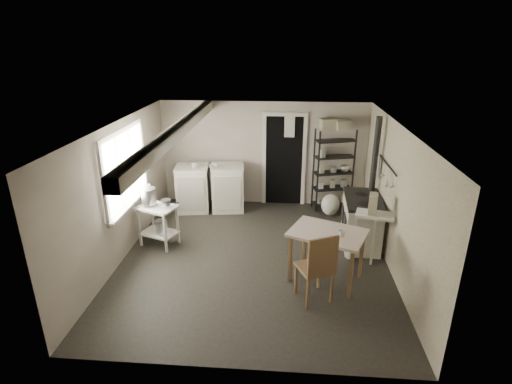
# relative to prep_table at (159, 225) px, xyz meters

# --- Properties ---
(floor) EXTENTS (5.00, 5.00, 0.00)m
(floor) POSITION_rel_prep_table_xyz_m (1.77, -0.34, -0.40)
(floor) COLOR black
(floor) RESTS_ON ground
(ceiling) EXTENTS (5.00, 5.00, 0.00)m
(ceiling) POSITION_rel_prep_table_xyz_m (1.77, -0.34, 1.90)
(ceiling) COLOR beige
(ceiling) RESTS_ON wall_back
(wall_back) EXTENTS (4.50, 0.02, 2.30)m
(wall_back) POSITION_rel_prep_table_xyz_m (1.77, 2.16, 0.75)
(wall_back) COLOR #B1A597
(wall_back) RESTS_ON ground
(wall_front) EXTENTS (4.50, 0.02, 2.30)m
(wall_front) POSITION_rel_prep_table_xyz_m (1.77, -2.84, 0.75)
(wall_front) COLOR #B1A597
(wall_front) RESTS_ON ground
(wall_left) EXTENTS (0.02, 5.00, 2.30)m
(wall_left) POSITION_rel_prep_table_xyz_m (-0.48, -0.34, 0.75)
(wall_left) COLOR #B1A597
(wall_left) RESTS_ON ground
(wall_right) EXTENTS (0.02, 5.00, 2.30)m
(wall_right) POSITION_rel_prep_table_xyz_m (4.02, -0.34, 0.75)
(wall_right) COLOR #B1A597
(wall_right) RESTS_ON ground
(window) EXTENTS (0.12, 1.76, 1.28)m
(window) POSITION_rel_prep_table_xyz_m (-0.45, -0.14, 1.10)
(window) COLOR silver
(window) RESTS_ON wall_left
(doorway) EXTENTS (0.96, 0.10, 2.08)m
(doorway) POSITION_rel_prep_table_xyz_m (2.22, 2.13, 0.60)
(doorway) COLOR silver
(doorway) RESTS_ON ground
(ceiling_beam) EXTENTS (0.18, 5.00, 0.18)m
(ceiling_beam) POSITION_rel_prep_table_xyz_m (0.57, -0.34, 1.80)
(ceiling_beam) COLOR silver
(ceiling_beam) RESTS_ON ceiling
(wallpaper_panel) EXTENTS (0.01, 5.00, 2.30)m
(wallpaper_panel) POSITION_rel_prep_table_xyz_m (4.01, -0.34, 0.75)
(wallpaper_panel) COLOR #BCB499
(wallpaper_panel) RESTS_ON wall_right
(utensil_rail) EXTENTS (0.06, 1.20, 0.44)m
(utensil_rail) POSITION_rel_prep_table_xyz_m (3.96, 0.26, 1.15)
(utensil_rail) COLOR #BBBBBD
(utensil_rail) RESTS_ON wall_right
(prep_table) EXTENTS (0.78, 0.67, 0.75)m
(prep_table) POSITION_rel_prep_table_xyz_m (0.00, 0.00, 0.00)
(prep_table) COLOR silver
(prep_table) RESTS_ON ground
(stockpot) EXTENTS (0.34, 0.34, 0.28)m
(stockpot) POSITION_rel_prep_table_xyz_m (-0.14, 0.03, 0.54)
(stockpot) COLOR #BBBBBD
(stockpot) RESTS_ON prep_table
(saucepan) EXTENTS (0.22, 0.22, 0.10)m
(saucepan) POSITION_rel_prep_table_xyz_m (0.17, -0.02, 0.45)
(saucepan) COLOR #BBBBBD
(saucepan) RESTS_ON prep_table
(bucket) EXTENTS (0.27, 0.27, 0.23)m
(bucket) POSITION_rel_prep_table_xyz_m (0.06, -0.04, -0.02)
(bucket) COLOR #BBBBBD
(bucket) RESTS_ON prep_table
(base_cabinets) EXTENTS (1.59, 0.84, 1.00)m
(base_cabinets) POSITION_rel_prep_table_xyz_m (0.64, 1.67, 0.06)
(base_cabinets) COLOR beige
(base_cabinets) RESTS_ON ground
(mixing_bowl) EXTENTS (0.32, 0.32, 0.07)m
(mixing_bowl) POSITION_rel_prep_table_xyz_m (0.74, 1.58, 0.55)
(mixing_bowl) COLOR silver
(mixing_bowl) RESTS_ON base_cabinets
(counter_cup) EXTENTS (0.14, 0.14, 0.10)m
(counter_cup) POSITION_rel_prep_table_xyz_m (0.34, 1.54, 0.57)
(counter_cup) COLOR silver
(counter_cup) RESTS_ON base_cabinets
(shelf_rack) EXTENTS (0.90, 0.55, 1.78)m
(shelf_rack) POSITION_rel_prep_table_xyz_m (3.29, 1.97, 0.55)
(shelf_rack) COLOR black
(shelf_rack) RESTS_ON ground
(shelf_jar) EXTENTS (0.11, 0.11, 0.18)m
(shelf_jar) POSITION_rel_prep_table_xyz_m (3.04, 2.00, 0.96)
(shelf_jar) COLOR silver
(shelf_jar) RESTS_ON shelf_rack
(storage_box_a) EXTENTS (0.36, 0.33, 0.21)m
(storage_box_a) POSITION_rel_prep_table_xyz_m (3.11, 1.99, 1.61)
(storage_box_a) COLOR #BDB798
(storage_box_a) RESTS_ON shelf_rack
(storage_box_b) EXTENTS (0.35, 0.33, 0.19)m
(storage_box_b) POSITION_rel_prep_table_xyz_m (3.42, 1.95, 1.59)
(storage_box_b) COLOR #BDB798
(storage_box_b) RESTS_ON shelf_rack
(stove) EXTENTS (0.68, 1.16, 0.89)m
(stove) POSITION_rel_prep_table_xyz_m (3.66, 0.33, 0.04)
(stove) COLOR beige
(stove) RESTS_ON ground
(stovepipe) EXTENTS (0.14, 0.14, 1.50)m
(stovepipe) POSITION_rel_prep_table_xyz_m (3.87, 0.73, 1.19)
(stovepipe) COLOR black
(stovepipe) RESTS_ON stove
(side_ledge) EXTENTS (0.67, 0.47, 0.93)m
(side_ledge) POSITION_rel_prep_table_xyz_m (3.71, -0.40, 0.03)
(side_ledge) COLOR silver
(side_ledge) RESTS_ON ground
(oats_box) EXTENTS (0.18, 0.24, 0.33)m
(oats_box) POSITION_rel_prep_table_xyz_m (3.66, -0.39, 0.61)
(oats_box) COLOR #BDB798
(oats_box) RESTS_ON side_ledge
(work_table) EXTENTS (1.31, 1.14, 0.83)m
(work_table) POSITION_rel_prep_table_xyz_m (2.92, -0.91, -0.02)
(work_table) COLOR beige
(work_table) RESTS_ON ground
(table_cup) EXTENTS (0.12, 0.12, 0.10)m
(table_cup) POSITION_rel_prep_table_xyz_m (3.11, -1.06, 0.41)
(table_cup) COLOR silver
(table_cup) RESTS_ON work_table
(chair) EXTENTS (0.60, 0.61, 1.09)m
(chair) POSITION_rel_prep_table_xyz_m (2.71, -1.41, 0.08)
(chair) COLOR brown
(chair) RESTS_ON ground
(flour_sack) EXTENTS (0.47, 0.43, 0.46)m
(flour_sack) POSITION_rel_prep_table_xyz_m (3.23, 1.57, -0.16)
(flour_sack) COLOR silver
(flour_sack) RESTS_ON ground
(floor_crock) EXTENTS (0.16, 0.16, 0.15)m
(floor_crock) POSITION_rel_prep_table_xyz_m (3.41, -0.22, -0.33)
(floor_crock) COLOR silver
(floor_crock) RESTS_ON ground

